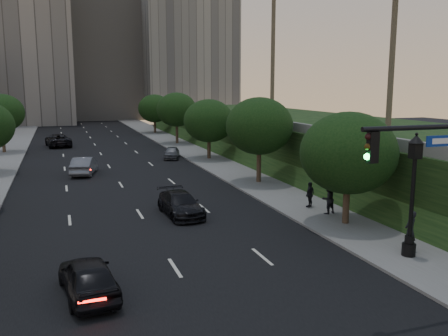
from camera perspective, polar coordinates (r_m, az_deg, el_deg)
name	(u,v)px	position (r m, az deg, el deg)	size (l,w,h in m)	color
ground	(211,324)	(16.07, -1.58, -18.25)	(160.00, 160.00, 0.00)	black
road_surface	(111,170)	(44.38, -13.42, -0.22)	(16.00, 140.00, 0.02)	black
sidewalk_right	(218,163)	(46.48, -0.77, 0.58)	(4.50, 140.00, 0.15)	slate
embankment	(333,141)	(49.44, 13.03, 3.13)	(18.00, 90.00, 4.00)	black
parapet_wall	(257,120)	(45.27, 3.95, 5.76)	(0.35, 90.00, 0.70)	slate
office_block_left	(2,43)	(106.30, -25.15, 13.50)	(26.00, 20.00, 32.00)	gray
office_block_mid	(102,62)	(116.10, -14.47, 12.23)	(22.00, 18.00, 26.00)	gray
office_block_right	(183,40)	(113.59, -4.90, 15.09)	(20.00, 22.00, 36.00)	gray
tree_right_a	(348,153)	(26.23, 14.74, 1.75)	(5.20, 5.20, 6.24)	#38281C
tree_right_b	(259,126)	(36.67, 4.27, 5.05)	(5.20, 5.20, 6.74)	#38281C
tree_right_c	(209,121)	(48.87, -1.84, 5.69)	(5.20, 5.20, 6.24)	#38281C
tree_right_d	(177,110)	(62.32, -5.73, 7.00)	(5.20, 5.20, 6.74)	#38281C
tree_right_e	(154,108)	(76.99, -8.36, 7.11)	(5.20, 5.20, 6.24)	#38281C
tree_left_d	(1,113)	(58.90, -25.22, 6.01)	(5.00, 5.00, 6.71)	#38281C
street_lamp	(412,201)	(22.20, 21.68, -3.70)	(0.64, 0.64, 5.62)	black
sedan_near_left	(88,277)	(18.32, -16.02, -12.45)	(1.73, 4.31, 1.47)	black
sedan_mid_left	(84,166)	(42.61, -16.47, 0.28)	(1.65, 4.73, 1.56)	slate
sedan_far_left	(58,140)	(63.34, -19.33, 3.17)	(2.68, 5.82, 1.62)	black
sedan_near_right	(180,204)	(28.16, -5.26, -4.34)	(1.91, 4.71, 1.37)	black
sedan_far_right	(172,153)	(50.11, -6.31, 1.85)	(1.51, 3.75, 1.28)	#55585D
pedestrian_a	(410,231)	(23.24, 21.48, -7.05)	(0.68, 0.45, 1.87)	black
pedestrian_b	(328,199)	(28.47, 12.40, -3.64)	(0.86, 0.67, 1.78)	black
pedestrian_c	(310,195)	(29.79, 10.31, -3.16)	(0.93, 0.39, 1.59)	black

